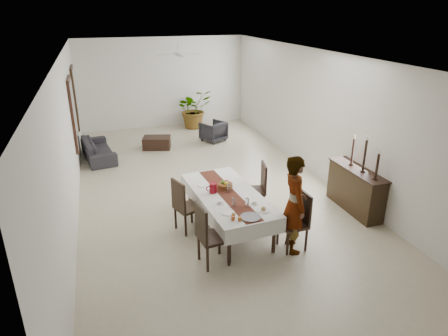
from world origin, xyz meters
TOP-DOWN VIEW (x-y plane):
  - floor at (0.00, 0.00)m, footprint 6.00×12.00m
  - ceiling at (0.00, 0.00)m, footprint 6.00×12.00m
  - wall_back at (0.00, 6.00)m, footprint 6.00×0.02m
  - wall_front at (0.00, -6.00)m, footprint 6.00×0.02m
  - wall_left at (-3.00, 0.00)m, footprint 0.02×12.00m
  - wall_right at (3.00, 0.00)m, footprint 0.02×12.00m
  - dining_table_top at (-0.10, -1.81)m, footprint 1.16×2.45m
  - table_leg_fl at (-0.46, -2.97)m, footprint 0.07×0.07m
  - table_leg_fr at (0.42, -2.91)m, footprint 0.07×0.07m
  - table_leg_bl at (-0.62, -0.71)m, footprint 0.07×0.07m
  - table_leg_br at (0.25, -0.65)m, footprint 0.07×0.07m
  - tablecloth_top at (-0.10, -1.81)m, footprint 1.35×2.64m
  - tablecloth_drape_left at (-0.68, -1.85)m, footprint 0.20×2.55m
  - tablecloth_drape_right at (0.48, -1.77)m, footprint 0.20×2.55m
  - tablecloth_drape_near at (-0.01, -3.08)m, footprint 1.17×0.10m
  - tablecloth_drape_far at (-0.20, -0.54)m, footprint 1.17×0.10m
  - table_runner at (-0.10, -1.81)m, footprint 0.53×2.50m
  - red_pitcher at (-0.36, -1.68)m, footprint 0.16×0.16m
  - pitcher_handle at (-0.44, -1.69)m, footprint 0.12×0.03m
  - wine_glass_near at (0.06, -2.45)m, footprint 0.07×0.07m
  - wine_glass_mid at (-0.16, -2.36)m, footprint 0.07×0.07m
  - wine_glass_far at (-0.06, -1.76)m, footprint 0.07×0.07m
  - teacup_right at (0.24, -2.38)m, footprint 0.09×0.09m
  - saucer_right at (0.24, -2.38)m, footprint 0.15×0.15m
  - teacup_left at (-0.37, -2.18)m, footprint 0.09×0.09m
  - saucer_left at (-0.37, -2.18)m, footprint 0.15×0.15m
  - plate_near_right at (0.29, -2.68)m, footprint 0.24×0.24m
  - bread_near_right at (0.29, -2.68)m, footprint 0.09×0.09m
  - plate_near_left at (-0.34, -2.57)m, footprint 0.24×0.24m
  - plate_far_left at (-0.46, -1.29)m, footprint 0.24×0.24m
  - serving_tray at (-0.03, -2.85)m, footprint 0.36×0.36m
  - jam_jar_a at (-0.24, -2.90)m, footprint 0.06×0.06m
  - jam_jar_b at (-0.35, -2.84)m, footprint 0.06×0.06m
  - jam_jar_c at (-0.30, -2.74)m, footprint 0.06×0.06m
  - fruit_basket at (-0.07, -1.56)m, footprint 0.30×0.30m
  - fruit_red at (-0.04, -1.54)m, footprint 0.09×0.09m
  - fruit_green at (-0.11, -1.53)m, footprint 0.08×0.08m
  - fruit_yellow at (-0.07, -1.61)m, footprint 0.08×0.08m
  - chair_right_near_seat at (0.80, -2.87)m, footprint 0.48×0.48m
  - chair_right_near_leg_fl at (0.99, -3.05)m, footprint 0.05×0.05m
  - chair_right_near_leg_fr at (0.98, -2.67)m, footprint 0.05×0.05m
  - chair_right_near_leg_bl at (0.61, -3.07)m, footprint 0.05×0.05m
  - chair_right_near_leg_br at (0.60, -2.69)m, footprint 0.05×0.05m
  - chair_right_near_back at (1.01, -2.86)m, footprint 0.06×0.46m
  - chair_right_far_seat at (0.65, -1.33)m, footprint 0.55×0.55m
  - chair_right_far_leg_fl at (0.79, -1.55)m, footprint 0.06×0.06m
  - chair_right_far_leg_fr at (0.87, -1.18)m, footprint 0.06×0.06m
  - chair_right_far_leg_bl at (0.42, -1.47)m, footprint 0.06×0.06m
  - chair_right_far_leg_br at (0.50, -1.10)m, footprint 0.06×0.06m
  - chair_right_far_back at (0.85, -1.37)m, footprint 0.14×0.46m
  - chair_left_near_seat at (-0.71, -2.88)m, footprint 0.54×0.54m
  - chair_left_near_leg_fl at (-0.93, -2.71)m, footprint 0.05×0.05m
  - chair_left_near_leg_fr at (-0.88, -3.10)m, footprint 0.05×0.05m
  - chair_left_near_leg_bl at (-0.54, -2.66)m, footprint 0.05×0.05m
  - chair_left_near_leg_br at (-0.49, -3.05)m, footprint 0.05×0.05m
  - chair_left_near_back at (-0.92, -2.91)m, footprint 0.11×0.48m
  - chair_left_far_seat at (-0.86, -1.65)m, footprint 0.60×0.60m
  - chair_left_far_leg_fl at (-1.11, -1.53)m, footprint 0.06×0.06m
  - chair_left_far_leg_fr at (-0.98, -1.89)m, footprint 0.06×0.06m
  - chair_left_far_leg_bl at (-0.75, -1.41)m, footprint 0.06×0.06m
  - chair_left_far_leg_br at (-0.62, -1.77)m, footprint 0.06×0.06m
  - chair_left_far_back at (-1.06, -1.72)m, footprint 0.19×0.45m
  - woman at (0.78, -2.90)m, footprint 0.53×0.72m
  - sideboard_body at (2.78, -1.92)m, footprint 0.41×1.54m
  - sideboard_top at (2.78, -1.92)m, footprint 0.45×1.60m
  - candlestick_near_base at (2.78, -2.49)m, footprint 0.10×0.10m
  - candlestick_near_shaft at (2.78, -2.49)m, footprint 0.05×0.05m
  - candlestick_near_candle at (2.78, -2.49)m, footprint 0.04×0.04m
  - candlestick_mid_base at (2.78, -2.08)m, footprint 0.10×0.10m
  - candlestick_mid_shaft at (2.78, -2.08)m, footprint 0.05×0.05m
  - candlestick_mid_candle at (2.78, -2.08)m, footprint 0.04×0.04m
  - candlestick_far_base at (2.78, -1.67)m, footprint 0.10×0.10m
  - candlestick_far_shaft at (2.78, -1.67)m, footprint 0.05×0.05m
  - candlestick_far_candle at (2.78, -1.67)m, footprint 0.04×0.04m
  - sofa at (-2.47, 3.13)m, footprint 1.00×1.99m
  - armchair at (1.21, 3.69)m, footprint 0.96×0.96m
  - coffee_table at (-0.70, 3.50)m, footprint 0.96×0.76m
  - potted_plant at (0.99, 5.46)m, footprint 1.48×1.35m
  - mirror_frame_near at (-2.96, 2.20)m, footprint 0.06×1.05m
  - mirror_glass_near at (-2.92, 2.20)m, footprint 0.01×0.90m
  - mirror_frame_far at (-2.96, 4.30)m, footprint 0.06×1.05m
  - mirror_glass_far at (-2.92, 4.30)m, footprint 0.01×0.90m
  - fan_rod at (0.00, 3.00)m, footprint 0.04×0.04m
  - fan_hub at (0.00, 3.00)m, footprint 0.16×0.16m
  - fan_blade_n at (0.00, 3.35)m, footprint 0.10×0.55m
  - fan_blade_s at (0.00, 2.65)m, footprint 0.10×0.55m
  - fan_blade_e at (0.35, 3.00)m, footprint 0.55×0.10m
  - fan_blade_w at (-0.35, 3.00)m, footprint 0.55×0.10m

SIDE VIEW (x-z plane):
  - floor at x=0.00m, z-range 0.00..0.00m
  - coffee_table at x=-0.70m, z-range 0.00..0.37m
  - chair_right_near_leg_fl at x=0.99m, z-range 0.00..0.46m
  - chair_right_near_leg_fr at x=0.98m, z-range 0.00..0.46m
  - chair_right_near_leg_bl at x=0.61m, z-range 0.00..0.46m
  - chair_right_near_leg_br at x=0.60m, z-range 0.00..0.46m
  - chair_right_far_leg_fl at x=0.79m, z-range 0.00..0.46m
  - chair_right_far_leg_fr at x=0.87m, z-range 0.00..0.46m
  - chair_right_far_leg_bl at x=0.42m, z-range 0.00..0.46m
  - chair_right_far_leg_br at x=0.50m, z-range 0.00..0.46m
  - chair_left_far_leg_fl at x=-1.11m, z-range 0.00..0.46m
  - chair_left_far_leg_fr at x=-0.98m, z-range 0.00..0.46m
  - chair_left_far_leg_bl at x=-0.75m, z-range 0.00..0.46m
  - chair_left_far_leg_br at x=-0.62m, z-range 0.00..0.46m
  - chair_left_near_leg_fl at x=-0.93m, z-range 0.00..0.48m
  - chair_left_near_leg_fr at x=-0.88m, z-range 0.00..0.48m
  - chair_left_near_leg_bl at x=-0.54m, z-range 0.00..0.48m
  - chair_left_near_leg_br at x=-0.49m, z-range 0.00..0.48m
  - sofa at x=-2.47m, z-range 0.00..0.56m
  - armchair at x=1.21m, z-range 0.00..0.66m
  - table_leg_fl at x=-0.46m, z-range 0.00..0.69m
  - table_leg_fr at x=0.42m, z-range 0.00..0.69m
  - table_leg_bl at x=-0.62m, z-range 0.00..0.69m
  - table_leg_br at x=0.25m, z-range 0.00..0.69m
  - sideboard_body at x=2.78m, z-range 0.00..0.93m
  - chair_right_near_seat at x=0.80m, z-range 0.46..0.51m
  - chair_right_far_seat at x=0.65m, z-range 0.46..0.51m
  - chair_left_far_seat at x=-0.86m, z-range 0.46..0.51m
  - chair_left_near_seat at x=-0.71m, z-range 0.48..0.53m
  - tablecloth_drape_left at x=-0.68m, z-range 0.46..0.75m
  - tablecloth_drape_right at x=0.48m, z-range 0.46..0.75m
  - tablecloth_drape_near at x=-0.01m, z-range 0.46..0.75m
  - tablecloth_drape_far at x=-0.20m, z-range 0.46..0.75m
  - potted_plant at x=0.99m, z-range 0.00..1.41m
  - dining_table_top at x=-0.10m, z-range 0.69..0.74m
  - tablecloth_top at x=-0.10m, z-range 0.74..0.76m
  - table_runner at x=-0.10m, z-range 0.76..0.76m
  - saucer_right at x=0.24m, z-range 0.76..0.77m
  - saucer_left at x=-0.37m, z-range 0.76..0.77m
  - plate_near_right at x=0.29m, z-range 0.76..0.77m
  - plate_near_left at x=-0.34m, z-range 0.76..0.77m
  - plate_far_left at x=-0.46m, z-range 0.76..0.77m
  - serving_tray at x=-0.03m, z-range 0.76..0.78m
  - teacup_right at x=0.24m, z-range 0.76..0.81m
  - teacup_left at x=-0.37m, z-range 0.76..0.81m
  - bread_near_right at x=0.29m, z-range 0.75..0.83m
  - jam_jar_a at x=-0.24m, z-range 0.76..0.83m
  - jam_jar_b at x=-0.35m, z-range 0.76..0.83m
  - jam_jar_c at x=-0.30m, z-range 0.76..0.83m
  - chair_right_near_back at x=1.01m, z-range 0.51..1.09m
  - chair_right_far_back at x=0.85m, z-range 0.51..1.10m
  - fruit_basket at x=-0.07m, z-range 0.76..0.85m
  - chair_left_far_back at x=-1.06m, z-range 0.51..1.10m
  - chair_left_near_back at x=-0.92m, z-range 0.53..1.14m
  - wine_glass_near at x=0.06m, z-range 0.76..0.92m
  - wine_glass_mid at x=-0.16m, z-range 0.76..0.92m
  - wine_glass_far at x=-0.06m, z-range 0.76..0.92m
  - red_pitcher at x=-0.36m, z-range 0.76..0.95m
  - pitcher_handle at x=-0.44m, z-range 0.80..0.91m
  - fruit_red at x=-0.04m, z-range 0.83..0.92m
  - fruit_green at x=-0.11m, z-range 0.84..0.92m
  - fruit_yellow at x=-0.07m, z-range 0.84..0.92m
  - woman at x=0.78m, z-range 0.00..1.82m
  - sideboard_top at x=2.78m, z-range 0.93..0.96m
  - candlestick_near_base at x=2.78m, z-range 0.96..0.99m
  - candlestick_mid_base at x=2.78m, z-range 0.96..0.99m
  - candlestick_far_base at x=2.78m, z-range 0.96..0.99m
  - candlestick_near_shaft at x=2.78m, z-range 0.99..1.50m
  - candlestick_far_shaft at x=2.78m, z-range 0.99..1.55m
  - candlestick_mid_shaft at x=2.78m, z-range 0.99..1.66m
  - candlestick_near_candle at x=2.78m, z-range 1.50..1.58m
  - candlestick_far_candle at x=2.78m, z-range 1.55..1.63m
  - wall_back at x=0.00m, z-range 0.00..3.20m
  - wall_front at x=0.00m, z-range 0.00..3.20m
  - wall_left at x=-3.00m, z-range 0.00..3.20m
  - wall_right at x=3.00m, z-range 0.00..3.20m
  - mirror_frame_near at x=-2.96m, z-range 0.67..2.53m
  - mirror_glass_near at x=-2.92m, z-range 0.75..2.45m
  - mirror_frame_far at x=-2.96m, z-range 0.67..2.53m
  - mirror_glass_far at x=-2.92m, z-range 0.75..2.45m
  - candlestick_mid_candle at x=2.78m, z-range 1.66..1.74m
  - fan_hub at x=0.00m, z-range 2.86..2.94m
  - fan_blade_n at x=0.00m, z-range 2.89..2.91m
  - fan_blade_s at x=0.00m, z-range 2.89..2.91m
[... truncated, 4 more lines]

